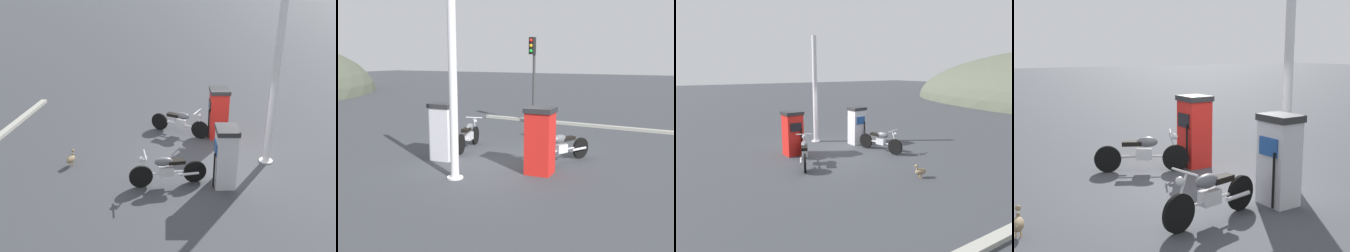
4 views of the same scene
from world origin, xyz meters
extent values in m
plane|color=#383A3F|center=(0.00, 0.00, 0.00)|extent=(120.00, 120.00, 0.00)
cube|color=red|center=(-0.39, -1.50, 0.78)|extent=(0.62, 0.68, 1.56)
cube|color=black|center=(-0.09, -1.48, 1.12)|extent=(0.06, 0.45, 0.32)
cube|color=#262628|center=(-0.39, -1.50, 1.62)|extent=(0.68, 0.75, 0.12)
cylinder|color=black|center=(-0.07, -1.29, 0.55)|extent=(0.05, 0.05, 1.01)
cube|color=silver|center=(-0.39, 1.50, 0.75)|extent=(0.55, 0.66, 1.51)
cube|color=#1E478C|center=(-0.13, 1.52, 1.09)|extent=(0.06, 0.44, 0.32)
cube|color=#262628|center=(-0.39, 1.50, 1.57)|extent=(0.60, 0.72, 0.12)
cylinder|color=black|center=(-0.10, 1.71, 0.53)|extent=(0.05, 0.05, 0.98)
cylinder|color=black|center=(0.20, -1.31, 0.30)|extent=(0.58, 0.31, 0.61)
cylinder|color=black|center=(1.60, -1.94, 0.30)|extent=(0.58, 0.31, 0.61)
cube|color=silver|center=(0.86, -1.61, 0.40)|extent=(0.41, 0.33, 0.24)
cylinder|color=silver|center=(0.90, -1.63, 0.35)|extent=(1.07, 0.51, 0.05)
ellipsoid|color=#595B60|center=(0.79, -1.58, 0.68)|extent=(0.53, 0.40, 0.24)
cube|color=black|center=(1.10, -1.72, 0.65)|extent=(0.48, 0.36, 0.10)
cylinder|color=silver|center=(0.24, -1.33, 0.60)|extent=(0.26, 0.14, 0.57)
cylinder|color=silver|center=(0.31, -1.36, 0.92)|extent=(0.26, 0.53, 0.04)
sphere|color=silver|center=(0.22, -1.32, 0.80)|extent=(0.18, 0.18, 0.14)
cylinder|color=silver|center=(1.37, -1.97, 0.32)|extent=(0.53, 0.29, 0.07)
cylinder|color=black|center=(1.76, 1.78, 0.31)|extent=(0.61, 0.21, 0.62)
cylinder|color=black|center=(0.38, 1.43, 0.31)|extent=(0.61, 0.21, 0.62)
cube|color=silver|center=(1.12, 1.61, 0.41)|extent=(0.40, 0.28, 0.24)
cylinder|color=silver|center=(1.07, 1.60, 0.36)|extent=(1.05, 0.31, 0.05)
ellipsoid|color=#595B60|center=(1.18, 1.63, 0.69)|extent=(0.52, 0.33, 0.24)
cube|color=black|center=(0.85, 1.55, 0.66)|extent=(0.48, 0.30, 0.10)
cylinder|color=silver|center=(1.72, 1.77, 0.61)|extent=(0.26, 0.10, 0.57)
cylinder|color=silver|center=(1.64, 1.75, 0.93)|extent=(0.17, 0.55, 0.04)
sphere|color=silver|center=(1.74, 1.77, 0.81)|extent=(0.17, 0.17, 0.14)
cylinder|color=silver|center=(0.54, 1.59, 0.33)|extent=(0.55, 0.20, 0.07)
ellipsoid|color=#847051|center=(3.93, 0.79, 0.20)|extent=(0.26, 0.39, 0.20)
cylinder|color=#847051|center=(3.90, 0.66, 0.26)|extent=(0.07, 0.07, 0.14)
sphere|color=#847051|center=(3.89, 0.64, 0.40)|extent=(0.11, 0.11, 0.09)
cone|color=orange|center=(3.88, 0.58, 0.39)|extent=(0.05, 0.07, 0.04)
cone|color=#847051|center=(3.97, 0.94, 0.23)|extent=(0.08, 0.08, 0.07)
cylinder|color=orange|center=(3.96, 0.78, 0.05)|extent=(0.02, 0.02, 0.10)
cylinder|color=orange|center=(3.89, 0.79, 0.05)|extent=(0.02, 0.02, 0.10)
cylinder|color=silver|center=(-1.73, 0.16, 2.33)|extent=(0.20, 0.20, 4.66)
cylinder|color=silver|center=(-1.73, 0.16, 0.02)|extent=(0.40, 0.40, 0.04)
cube|color=#9E9E93|center=(6.94, 0.00, 0.06)|extent=(0.64, 8.96, 0.12)
camera|label=1|loc=(0.53, 9.86, 5.25)|focal=39.21mm
camera|label=2|loc=(-9.30, -5.25, 2.90)|focal=42.10mm
camera|label=3|loc=(9.33, -5.46, 3.19)|focal=29.68mm
camera|label=4|loc=(4.72, 7.36, 2.75)|focal=47.25mm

